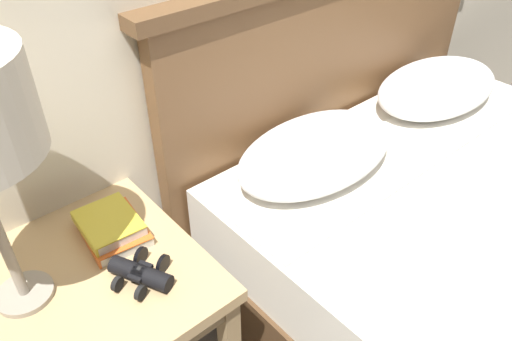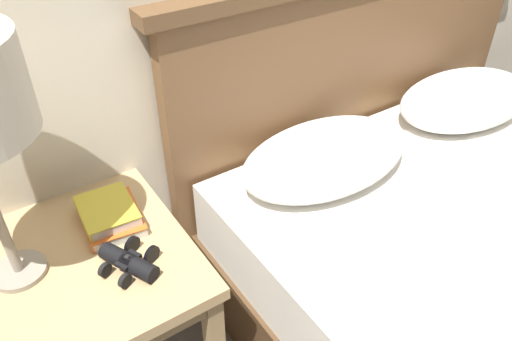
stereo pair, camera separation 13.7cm
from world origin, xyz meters
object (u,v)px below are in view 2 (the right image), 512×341
at_px(book_stacked_on_top, 106,211).
at_px(book_on_nightstand, 111,218).
at_px(nightstand, 77,284).
at_px(binoculars_pair, 129,262).

bearing_deg(book_stacked_on_top, book_on_nightstand, -34.53).
xyz_separation_m(nightstand, binoculars_pair, (0.12, -0.10, 0.10)).
bearing_deg(nightstand, book_stacked_on_top, 32.69).
bearing_deg(book_stacked_on_top, nightstand, -147.31).
bearing_deg(binoculars_pair, book_on_nightstand, 83.56).
bearing_deg(book_stacked_on_top, binoculars_pair, -94.48).
height_order(book_on_nightstand, book_stacked_on_top, book_stacked_on_top).
xyz_separation_m(book_stacked_on_top, binoculars_pair, (-0.01, -0.19, -0.02)).
height_order(book_stacked_on_top, binoculars_pair, book_stacked_on_top).
distance_m(book_on_nightstand, book_stacked_on_top, 0.03).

